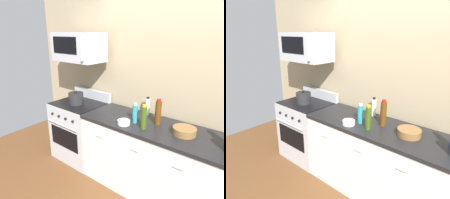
# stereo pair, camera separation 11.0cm
# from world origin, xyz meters

# --- Properties ---
(ground_plane) EXTENTS (6.35, 6.35, 0.00)m
(ground_plane) POSITION_xyz_m (0.00, 0.00, 0.00)
(ground_plane) COLOR brown
(back_wall) EXTENTS (5.29, 0.10, 2.70)m
(back_wall) POSITION_xyz_m (0.00, 0.41, 1.35)
(back_wall) COLOR tan
(back_wall) RESTS_ON ground_plane
(counter_unit) EXTENTS (2.20, 0.66, 0.92)m
(counter_unit) POSITION_xyz_m (-0.00, -0.00, 0.46)
(counter_unit) COLOR silver
(counter_unit) RESTS_ON ground_plane
(range_oven) EXTENTS (0.76, 0.69, 1.07)m
(range_oven) POSITION_xyz_m (-1.47, 0.00, 0.47)
(range_oven) COLOR #B7BABF
(range_oven) RESTS_ON ground_plane
(microwave) EXTENTS (0.74, 0.44, 0.40)m
(microwave) POSITION_xyz_m (-1.47, 0.05, 1.75)
(microwave) COLOR #B7BABF
(bottle_vinegar_white) EXTENTS (0.06, 0.06, 0.24)m
(bottle_vinegar_white) POSITION_xyz_m (-0.42, 0.24, 1.04)
(bottle_vinegar_white) COLOR silver
(bottle_vinegar_white) RESTS_ON countertop_slab
(bottle_dish_soap) EXTENTS (0.07, 0.07, 0.24)m
(bottle_dish_soap) POSITION_xyz_m (-0.42, -0.07, 1.04)
(bottle_dish_soap) COLOR teal
(bottle_dish_soap) RESTS_ON countertop_slab
(bottle_wine_amber) EXTENTS (0.07, 0.07, 0.31)m
(bottle_wine_amber) POSITION_xyz_m (-0.18, 0.06, 1.07)
(bottle_wine_amber) COLOR #59330F
(bottle_wine_amber) RESTS_ON countertop_slab
(bottle_olive_oil) EXTENTS (0.07, 0.07, 0.29)m
(bottle_olive_oil) POSITION_xyz_m (-0.25, -0.15, 1.06)
(bottle_olive_oil) COLOR #385114
(bottle_olive_oil) RESTS_ON countertop_slab
(bowl_wooden_salad) EXTENTS (0.24, 0.24, 0.07)m
(bowl_wooden_salad) POSITION_xyz_m (0.16, 0.01, 0.96)
(bowl_wooden_salad) COLOR brown
(bowl_wooden_salad) RESTS_ON countertop_slab
(bowl_white_ceramic) EXTENTS (0.15, 0.15, 0.05)m
(bowl_white_ceramic) POSITION_xyz_m (-0.49, -0.19, 0.95)
(bowl_white_ceramic) COLOR white
(bowl_white_ceramic) RESTS_ON countertop_slab
(stockpot) EXTENTS (0.22, 0.22, 0.20)m
(stockpot) POSITION_xyz_m (-1.47, -0.05, 1.01)
(stockpot) COLOR #262628
(stockpot) RESTS_ON range_oven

